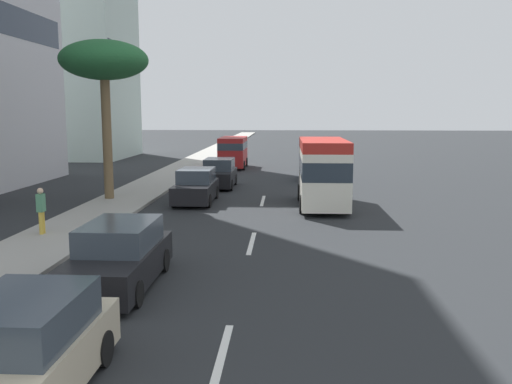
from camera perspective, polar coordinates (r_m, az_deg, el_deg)
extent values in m
plane|color=#26282B|center=(36.22, 1.32, 1.31)|extent=(198.00, 198.00, 0.00)
cube|color=#9E9B93|center=(37.10, -9.52, 1.48)|extent=(162.00, 3.01, 0.15)
cube|color=silver|center=(10.37, -3.75, -17.18)|extent=(3.20, 0.16, 0.01)
cube|color=silver|center=(18.79, -0.46, -5.37)|extent=(3.20, 0.16, 0.01)
cube|color=silver|center=(27.59, 0.72, -0.92)|extent=(3.20, 0.16, 0.01)
cube|color=#1E478C|center=(36.29, 6.51, 2.22)|extent=(4.27, 1.73, 0.85)
cube|color=#38424C|center=(36.00, 6.54, 3.40)|extent=(2.35, 1.59, 0.69)
cylinder|color=black|center=(37.59, 5.17, 2.03)|extent=(0.64, 0.22, 0.64)
cylinder|color=black|center=(37.68, 7.59, 2.00)|extent=(0.64, 0.22, 0.64)
cylinder|color=black|center=(34.97, 5.32, 1.54)|extent=(0.64, 0.22, 0.64)
cylinder|color=black|center=(35.06, 7.92, 1.52)|extent=(0.64, 0.22, 0.64)
cube|color=silver|center=(25.84, 7.02, 1.68)|extent=(6.04, 2.10, 2.49)
cube|color=#B2261E|center=(25.71, 7.08, 4.96)|extent=(6.04, 2.10, 0.47)
cube|color=#28333D|center=(25.79, 7.04, 2.72)|extent=(6.05, 2.11, 0.83)
cylinder|color=black|center=(27.67, 4.68, -0.06)|extent=(0.84, 0.26, 0.84)
cylinder|color=black|center=(27.79, 8.80, -0.09)|extent=(0.84, 0.26, 0.84)
cylinder|color=black|center=(24.21, 4.88, -1.27)|extent=(0.84, 0.26, 0.84)
cylinder|color=black|center=(24.35, 9.59, -1.31)|extent=(0.84, 0.26, 0.84)
cube|color=#A51E1E|center=(43.71, -2.42, 4.28)|extent=(4.80, 1.96, 2.27)
cube|color=#2D3842|center=(43.67, -2.43, 4.93)|extent=(4.81, 1.97, 0.55)
cylinder|color=black|center=(42.28, -1.35, 2.82)|extent=(0.72, 0.24, 0.72)
cylinder|color=black|center=(42.46, -3.86, 2.83)|extent=(0.72, 0.24, 0.72)
cylinder|color=black|center=(45.13, -1.06, 3.18)|extent=(0.72, 0.24, 0.72)
cylinder|color=black|center=(45.31, -3.41, 3.18)|extent=(0.72, 0.24, 0.72)
cube|color=black|center=(27.11, -6.34, 0.11)|extent=(4.29, 1.78, 0.83)
cube|color=#38424C|center=(27.22, -6.30, 1.75)|extent=(2.36, 1.64, 0.68)
cylinder|color=black|center=(25.72, -5.02, -0.93)|extent=(0.64, 0.22, 0.64)
cylinder|color=black|center=(26.01, -8.60, -0.89)|extent=(0.64, 0.22, 0.64)
cylinder|color=black|center=(28.33, -4.26, -0.06)|extent=(0.64, 0.22, 0.64)
cylinder|color=black|center=(28.58, -7.52, -0.03)|extent=(0.64, 0.22, 0.64)
cube|color=black|center=(32.52, -3.90, 1.54)|extent=(4.21, 1.80, 0.85)
cube|color=#38424C|center=(32.65, -3.87, 2.93)|extent=(2.31, 1.65, 0.69)
cylinder|color=black|center=(31.18, -2.68, 0.74)|extent=(0.64, 0.22, 0.64)
cylinder|color=black|center=(31.39, -5.69, 0.76)|extent=(0.64, 0.22, 0.64)
cylinder|color=black|center=(33.75, -2.23, 1.33)|extent=(0.64, 0.22, 0.64)
cylinder|color=black|center=(33.95, -5.01, 1.34)|extent=(0.64, 0.22, 0.64)
cube|color=black|center=(14.51, -14.24, -7.45)|extent=(4.60, 1.83, 0.81)
cube|color=#38424C|center=(14.54, -14.08, -4.40)|extent=(2.53, 1.68, 0.66)
cylinder|color=black|center=(13.04, -12.50, -10.40)|extent=(0.64, 0.22, 0.64)
cylinder|color=black|center=(13.59, -19.46, -9.92)|extent=(0.64, 0.22, 0.64)
cylinder|color=black|center=(15.68, -9.69, -7.10)|extent=(0.64, 0.22, 0.64)
cylinder|color=black|center=(16.14, -15.57, -6.85)|extent=(0.64, 0.22, 0.64)
cube|color=beige|center=(9.49, -23.69, -16.62)|extent=(4.26, 1.85, 0.81)
cube|color=#38424C|center=(9.39, -23.36, -12.02)|extent=(2.35, 1.71, 0.66)
cylinder|color=black|center=(10.38, -15.83, -15.56)|extent=(0.64, 0.22, 0.64)
cylinder|color=black|center=(11.03, -24.51, -14.55)|extent=(0.64, 0.22, 0.64)
cylinder|color=gold|center=(20.82, -21.66, -3.06)|extent=(0.14, 0.14, 0.81)
cylinder|color=gold|center=(20.97, -21.48, -2.98)|extent=(0.14, 0.14, 0.81)
cube|color=#4C8C66|center=(20.77, -21.68, -1.06)|extent=(0.32, 0.22, 0.64)
sphere|color=beige|center=(20.71, -21.74, 0.11)|extent=(0.22, 0.22, 0.22)
cylinder|color=brown|center=(28.19, -15.38, 5.61)|extent=(0.46, 0.46, 6.20)
ellipsoid|color=#236033|center=(28.27, -15.69, 13.21)|extent=(4.31, 4.31, 1.94)
cube|color=#2D3847|center=(34.73, -24.72, 16.18)|extent=(13.67, 0.08, 1.78)
cube|color=#2D3847|center=(55.40, -13.67, 13.95)|extent=(10.03, 0.08, 1.68)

